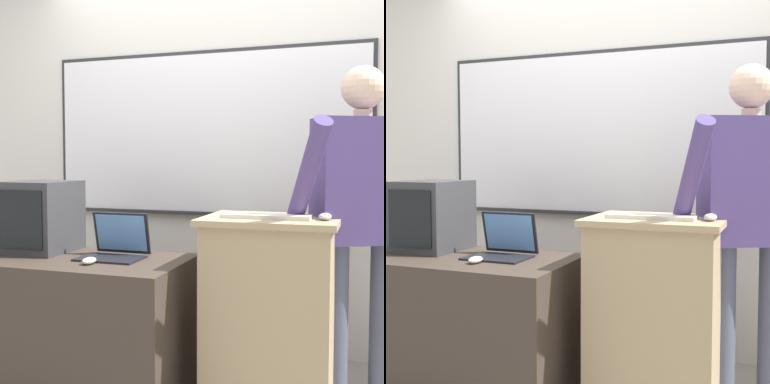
# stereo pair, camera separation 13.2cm
# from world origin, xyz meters

# --- Properties ---
(back_wall) EXTENTS (6.40, 0.17, 2.80)m
(back_wall) POSITION_xyz_m (-0.01, 1.29, 1.40)
(back_wall) COLOR silver
(back_wall) RESTS_ON ground_plane
(lectern_podium) EXTENTS (0.66, 0.53, 0.96)m
(lectern_podium) POSITION_xyz_m (0.47, 0.46, 0.48)
(lectern_podium) COLOR tan
(lectern_podium) RESTS_ON ground_plane
(side_desk) EXTENTS (1.08, 0.66, 0.73)m
(side_desk) POSITION_xyz_m (-0.50, 0.32, 0.36)
(side_desk) COLOR #382D26
(side_desk) RESTS_ON ground_plane
(person_presenter) EXTENTS (0.64, 0.71, 1.71)m
(person_presenter) POSITION_xyz_m (0.88, 0.63, 1.00)
(person_presenter) COLOR #474C60
(person_presenter) RESTS_ON ground_plane
(laptop) EXTENTS (0.33, 0.28, 0.24)m
(laptop) POSITION_xyz_m (-0.36, 0.41, 0.80)
(laptop) COLOR black
(laptop) RESTS_ON side_desk
(wireless_keyboard) EXTENTS (0.43, 0.13, 0.02)m
(wireless_keyboard) POSITION_xyz_m (0.45, 0.39, 0.97)
(wireless_keyboard) COLOR beige
(wireless_keyboard) RESTS_ON lectern_podium
(computer_mouse_by_laptop) EXTENTS (0.06, 0.10, 0.03)m
(computer_mouse_by_laptop) POSITION_xyz_m (-0.40, 0.18, 0.74)
(computer_mouse_by_laptop) COLOR silver
(computer_mouse_by_laptop) RESTS_ON side_desk
(computer_mouse_by_keyboard) EXTENTS (0.06, 0.10, 0.03)m
(computer_mouse_by_keyboard) POSITION_xyz_m (0.73, 0.41, 0.98)
(computer_mouse_by_keyboard) COLOR #BCBCC1
(computer_mouse_by_keyboard) RESTS_ON lectern_podium
(crt_monitor) EXTENTS (0.34, 0.40, 0.40)m
(crt_monitor) POSITION_xyz_m (-0.84, 0.43, 0.93)
(crt_monitor) COLOR #333335
(crt_monitor) RESTS_ON side_desk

